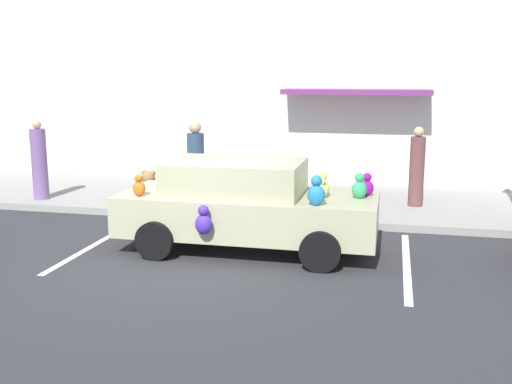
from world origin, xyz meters
The scene contains 10 objects.
ground_plane centered at (0.00, 0.00, 0.00)m, with size 60.00×60.00×0.00m, color #2D2D30.
sidewalk centered at (0.00, 5.00, 0.07)m, with size 24.00×4.00×0.15m, color gray.
storefront_building centered at (0.02, 7.14, 3.19)m, with size 24.00×1.25×6.40m.
parking_stripe_front centered at (3.44, 1.00, 0.00)m, with size 0.12×3.60×0.01m, color silver.
parking_stripe_rear centered at (-1.95, 1.00, 0.00)m, with size 0.12×3.60×0.01m, color silver.
plush_covered_car centered at (0.74, 1.23, 0.80)m, with size 4.35×2.07×1.54m.
teddy_bear_on_sidewalk centered at (-1.99, 3.47, 0.52)m, with size 0.41×0.35×0.79m.
pedestrian_near_shopfront centered at (-4.71, 3.61, 0.99)m, with size 0.35×0.35×1.81m.
pedestrian_walking_past centered at (-0.91, 3.50, 1.02)m, with size 0.36×0.36×1.86m.
pedestrian_by_lamp centered at (3.67, 4.80, 0.96)m, with size 0.32×0.32×1.73m.
Camera 1 is at (3.14, -8.42, 3.00)m, focal length 41.91 mm.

